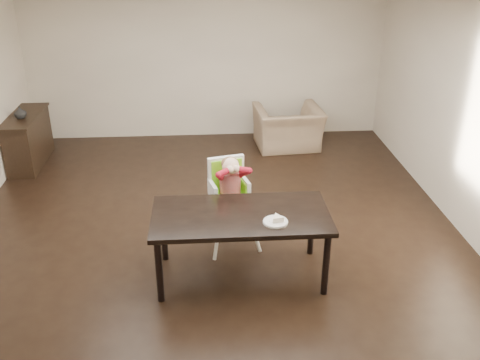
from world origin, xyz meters
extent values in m
plane|color=black|center=(0.00, 0.00, 0.00)|extent=(7.00, 7.00, 0.00)
cube|color=beige|center=(0.00, 3.50, 1.35)|extent=(6.00, 0.02, 2.70)
cube|color=beige|center=(3.00, 0.00, 1.35)|extent=(0.02, 7.00, 2.70)
cube|color=white|center=(0.00, 0.00, 2.70)|extent=(6.00, 7.00, 0.02)
cube|color=black|center=(0.27, -0.78, 0.72)|extent=(1.80, 0.90, 0.05)
cylinder|color=black|center=(-0.55, -1.15, 0.35)|extent=(0.07, 0.07, 0.70)
cylinder|color=black|center=(1.09, -1.15, 0.35)|extent=(0.07, 0.07, 0.70)
cylinder|color=black|center=(-0.55, -0.41, 0.35)|extent=(0.07, 0.07, 0.70)
cylinder|color=black|center=(1.09, -0.41, 0.35)|extent=(0.07, 0.07, 0.70)
cylinder|color=white|center=(0.05, -0.40, 0.29)|extent=(0.05, 0.05, 0.58)
cylinder|color=white|center=(0.45, -0.30, 0.29)|extent=(0.05, 0.05, 0.58)
cylinder|color=white|center=(-0.05, 0.01, 0.29)|extent=(0.05, 0.05, 0.58)
cylinder|color=white|center=(0.35, 0.11, 0.29)|extent=(0.05, 0.05, 0.58)
cube|color=white|center=(0.20, -0.14, 0.58)|extent=(0.49, 0.46, 0.05)
cube|color=#7BDB1C|center=(0.20, -0.14, 0.62)|extent=(0.40, 0.38, 0.03)
cube|color=white|center=(0.16, 0.01, 0.82)|extent=(0.42, 0.15, 0.44)
cube|color=#7BDB1C|center=(0.17, -0.02, 0.81)|extent=(0.35, 0.10, 0.40)
cube|color=black|center=(0.12, -0.11, 0.81)|extent=(0.07, 0.19, 0.02)
cube|color=black|center=(0.25, -0.08, 0.81)|extent=(0.07, 0.19, 0.02)
cylinder|color=red|center=(0.20, -0.14, 0.78)|extent=(0.29, 0.29, 0.28)
sphere|color=beige|center=(0.21, -0.16, 1.01)|extent=(0.23, 0.23, 0.19)
ellipsoid|color=brown|center=(0.20, -0.14, 1.03)|extent=(0.23, 0.22, 0.14)
sphere|color=beige|center=(0.19, -0.27, 1.01)|extent=(0.10, 0.10, 0.08)
sphere|color=beige|center=(0.27, -0.25, 1.01)|extent=(0.10, 0.10, 0.08)
cylinder|color=white|center=(0.60, -0.99, 0.76)|extent=(0.30, 0.30, 0.02)
torus|color=white|center=(0.60, -0.99, 0.77)|extent=(0.30, 0.30, 0.01)
imported|color=#967C5F|center=(1.32, 2.80, 0.46)|extent=(1.11, 0.77, 0.92)
cube|color=black|center=(-2.78, 2.42, 0.38)|extent=(0.40, 1.20, 0.76)
cube|color=black|center=(-2.78, 2.42, 0.78)|extent=(0.44, 1.26, 0.03)
imported|color=#99999E|center=(-2.78, 2.28, 0.88)|extent=(0.23, 0.24, 0.18)
camera|label=1|loc=(-0.07, -5.49, 3.38)|focal=40.00mm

